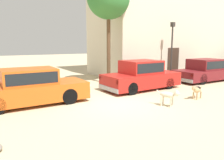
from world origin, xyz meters
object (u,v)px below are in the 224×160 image
Objects in this scene: parked_sedan_second at (141,75)px; street_lamp at (172,44)px; parked_sedan_nearest at (31,87)px; parked_sedan_third at (206,70)px; stray_dog_tan at (197,90)px; stray_dog_spotted at (169,95)px.

street_lamp is at bearing 17.82° from parked_sedan_second.
parked_sedan_nearest is at bearing 178.25° from parked_sedan_second.
parked_sedan_third is 1.26× the size of street_lamp.
stray_dog_tan is at bearing -146.58° from parked_sedan_third.
street_lamp reaches higher than stray_dog_tan.
parked_sedan_third is at bearing 91.51° from stray_dog_spotted.
stray_dog_spotted is at bearing -6.61° from stray_dog_tan.
parked_sedan_third is 2.81m from street_lamp.
parked_sedan_third is at bearing -37.42° from street_lamp.
parked_sedan_second is 3.35m from stray_dog_spotted.
stray_dog_tan is at bearing -123.35° from street_lamp.
parked_sedan_second reaches higher than stray_dog_tan.
street_lamp is (-1.78, 1.36, 1.70)m from parked_sedan_third.
parked_sedan_second is at bearing -179.73° from parked_sedan_third.
street_lamp is (3.48, 1.22, 1.65)m from parked_sedan_second.
parked_sedan_third is (5.26, -0.14, -0.05)m from parked_sedan_second.
parked_sedan_second is 4.04m from street_lamp.
stray_dog_tan is (0.76, -2.91, -0.34)m from parked_sedan_second.
parked_sedan_second is 0.93× the size of parked_sedan_third.
street_lamp reaches higher than stray_dog_spotted.
stray_dog_spotted is 0.98× the size of stray_dog_tan.
parked_sedan_nearest is 4.78× the size of stray_dog_tan.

